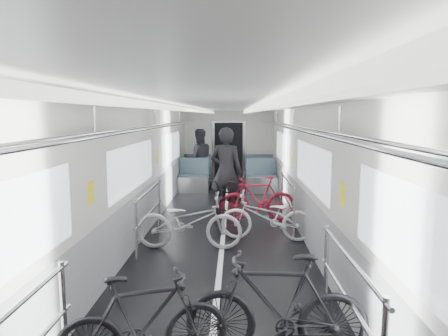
% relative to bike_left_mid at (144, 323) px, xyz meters
% --- Properties ---
extents(car_shell, '(3.02, 14.01, 2.41)m').
position_rel_bike_left_mid_xyz_m(car_shell, '(0.57, 5.09, 0.67)').
color(car_shell, black).
rests_on(car_shell, ground).
extents(bike_left_mid, '(1.57, 0.86, 0.91)m').
position_rel_bike_left_mid_xyz_m(bike_left_mid, '(0.00, 0.00, 0.00)').
color(bike_left_mid, black).
rests_on(bike_left_mid, floor).
extents(bike_left_far, '(1.81, 0.66, 0.94)m').
position_rel_bike_left_mid_xyz_m(bike_left_far, '(0.01, 3.29, 0.02)').
color(bike_left_far, '#A8A9AD').
rests_on(bike_left_far, floor).
extents(bike_right_near, '(1.70, 0.52, 1.02)m').
position_rel_bike_left_mid_xyz_m(bike_right_near, '(1.18, 0.23, 0.05)').
color(bike_right_near, black).
rests_on(bike_right_near, floor).
extents(bike_right_mid, '(1.72, 0.77, 0.88)m').
position_rel_bike_left_mid_xyz_m(bike_right_mid, '(1.37, 3.78, -0.02)').
color(bike_right_mid, silver).
rests_on(bike_right_mid, floor).
extents(bike_right_far, '(1.64, 0.57, 0.97)m').
position_rel_bike_left_mid_xyz_m(bike_right_far, '(1.28, 5.11, 0.03)').
color(bike_right_far, maroon).
rests_on(bike_right_far, floor).
extents(bike_aisle, '(0.99, 1.79, 0.89)m').
position_rel_bike_left_mid_xyz_m(bike_aisle, '(0.64, 5.42, -0.01)').
color(bike_aisle, black).
rests_on(bike_aisle, floor).
extents(person_standing, '(0.81, 0.62, 2.00)m').
position_rel_bike_left_mid_xyz_m(person_standing, '(0.59, 5.52, 0.55)').
color(person_standing, black).
rests_on(person_standing, floor).
extents(person_seated, '(1.04, 0.90, 1.83)m').
position_rel_bike_left_mid_xyz_m(person_seated, '(-0.34, 9.13, 0.46)').
color(person_seated, '#2A2930').
rests_on(person_seated, floor).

